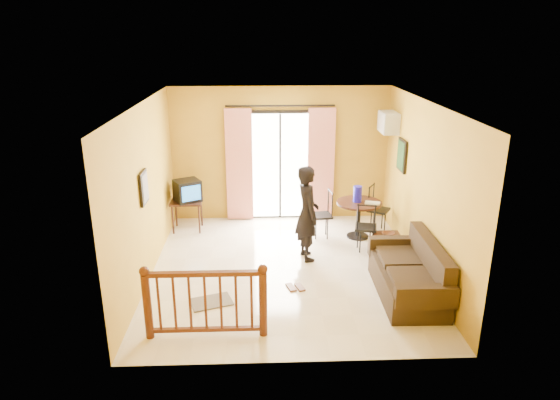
{
  "coord_description": "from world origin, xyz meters",
  "views": [
    {
      "loc": [
        -0.41,
        -7.63,
        3.86
      ],
      "look_at": [
        -0.09,
        0.2,
        1.18
      ],
      "focal_mm": 32.0,
      "sensor_mm": 36.0,
      "label": 1
    }
  ],
  "objects_px": {
    "dining_table": "(359,209)",
    "coffee_table": "(390,246)",
    "television": "(187,190)",
    "standing_person": "(307,213)",
    "sofa": "(411,276)"
  },
  "relations": [
    {
      "from": "dining_table",
      "to": "coffee_table",
      "type": "bearing_deg",
      "value": -70.25
    },
    {
      "from": "sofa",
      "to": "television",
      "type": "bearing_deg",
      "value": 144.07
    },
    {
      "from": "standing_person",
      "to": "sofa",
      "type": "bearing_deg",
      "value": -144.35
    },
    {
      "from": "television",
      "to": "standing_person",
      "type": "relative_size",
      "value": 0.36
    },
    {
      "from": "dining_table",
      "to": "sofa",
      "type": "bearing_deg",
      "value": -80.6
    },
    {
      "from": "television",
      "to": "coffee_table",
      "type": "distance_m",
      "value": 4.07
    },
    {
      "from": "sofa",
      "to": "coffee_table",
      "type": "bearing_deg",
      "value": 91.3
    },
    {
      "from": "television",
      "to": "sofa",
      "type": "bearing_deg",
      "value": -65.05
    },
    {
      "from": "sofa",
      "to": "standing_person",
      "type": "relative_size",
      "value": 1.09
    },
    {
      "from": "sofa",
      "to": "standing_person",
      "type": "distance_m",
      "value": 2.08
    },
    {
      "from": "television",
      "to": "dining_table",
      "type": "height_order",
      "value": "television"
    },
    {
      "from": "dining_table",
      "to": "standing_person",
      "type": "bearing_deg",
      "value": -140.24
    },
    {
      "from": "television",
      "to": "coffee_table",
      "type": "xyz_separation_m",
      "value": [
        3.72,
        -1.54,
        -0.58
      ]
    },
    {
      "from": "television",
      "to": "coffee_table",
      "type": "height_order",
      "value": "television"
    },
    {
      "from": "coffee_table",
      "to": "standing_person",
      "type": "relative_size",
      "value": 0.5
    }
  ]
}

